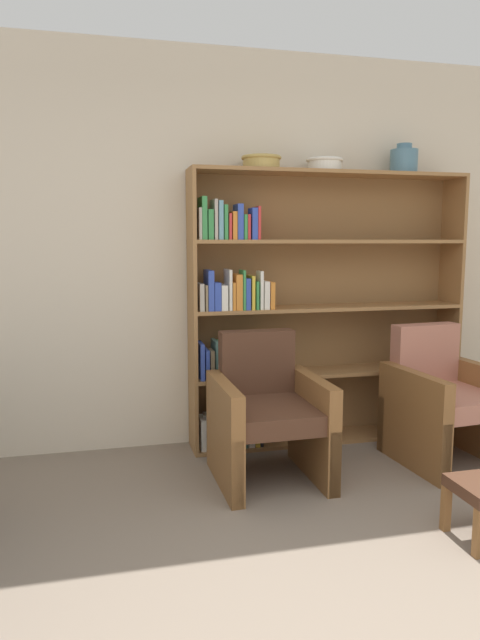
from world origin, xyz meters
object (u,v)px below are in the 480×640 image
(bowl_brass, at_px, (261,162))
(bowl_stoneware, at_px, (324,164))
(armchair_cushioned, at_px, (445,401))
(bookshelf, at_px, (300,315))
(vase_tall, at_px, (404,161))
(armchair_leather, at_px, (267,414))

(bowl_brass, height_order, bowl_stoneware, same)
(armchair_cushioned, bearing_deg, bowl_stoneware, -45.33)
(armchair_cushioned, bearing_deg, bowl_brass, -31.72)
(bookshelf, bearing_deg, bowl_brass, -176.42)
(bookshelf, distance_m, vase_tall, 1.33)
(bowl_brass, height_order, armchair_cushioned, bowl_brass)
(bookshelf, distance_m, armchair_leather, 0.88)
(bowl_brass, relative_size, vase_tall, 1.31)
(vase_tall, bearing_deg, armchair_leather, -154.59)
(bowl_stoneware, distance_m, armchair_cushioned, 1.80)
(armchair_leather, bearing_deg, vase_tall, -155.52)
(bowl_brass, height_order, vase_tall, vase_tall)
(armchair_leather, bearing_deg, bowl_brass, -102.31)
(vase_tall, xyz_separation_m, armchair_cushioned, (0.05, -0.56, -1.62))
(bowl_stoneware, xyz_separation_m, vase_tall, (0.60, 0.00, 0.04))
(bookshelf, relative_size, bowl_stoneware, 7.74)
(bookshelf, bearing_deg, vase_tall, -1.42)
(bowl_brass, relative_size, armchair_leather, 0.31)
(bookshelf, relative_size, armchair_leather, 2.26)
(armchair_leather, xyz_separation_m, armchair_cushioned, (1.22, -0.00, 0.00))
(bowl_brass, height_order, armchair_leather, bowl_brass)
(bookshelf, xyz_separation_m, armchair_leather, (-0.41, -0.57, -0.53))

